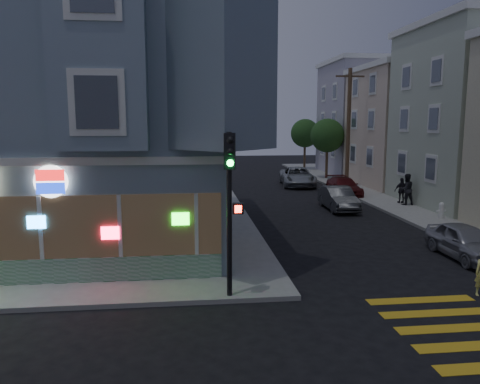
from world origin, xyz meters
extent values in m
plane|color=black|center=(0.00, 0.00, 0.00)|extent=(120.00, 120.00, 0.00)
cube|color=slate|center=(-6.00, 11.00, 5.65)|extent=(14.00, 14.00, 11.00)
cube|color=silver|center=(-6.00, 11.00, 4.00)|extent=(14.30, 14.30, 0.25)
cube|color=#196B33|center=(-6.00, 3.95, 0.55)|extent=(13.60, 0.12, 0.80)
cube|color=#382B1E|center=(-6.00, 3.95, 1.95)|extent=(13.60, 0.10, 2.00)
cylinder|color=white|center=(-4.40, 3.87, 3.40)|extent=(1.00, 0.12, 1.00)
cube|color=beige|center=(19.50, 25.00, 4.65)|extent=(12.00, 8.60, 9.00)
cube|color=#A29BAB|center=(19.50, 34.00, 5.40)|extent=(12.00, 8.60, 10.50)
cylinder|color=#4C3826|center=(12.00, 24.00, 4.65)|extent=(0.30, 0.30, 9.00)
cube|color=#4C3826|center=(12.00, 24.00, 8.55)|extent=(2.20, 0.12, 0.12)
cylinder|color=#4C3826|center=(12.20, 30.00, 1.75)|extent=(0.24, 0.24, 3.20)
sphere|color=#163F19|center=(12.20, 30.00, 3.95)|extent=(3.00, 3.00, 3.00)
cylinder|color=#4C3826|center=(12.20, 38.00, 1.75)|extent=(0.24, 0.24, 3.20)
sphere|color=#163F19|center=(12.20, 38.00, 3.95)|extent=(3.00, 3.00, 3.00)
imported|color=black|center=(13.00, 16.07, 1.10)|extent=(0.98, 0.79, 1.91)
imported|color=black|center=(13.00, 16.67, 0.94)|extent=(0.93, 0.40, 1.58)
imported|color=#9E9FA5|center=(10.27, 5.52, 0.66)|extent=(1.59, 3.89, 1.32)
imported|color=#393B3F|center=(8.60, 15.68, 0.69)|extent=(1.54, 4.22, 1.38)
imported|color=#581416|center=(10.70, 20.88, 0.64)|extent=(1.91, 4.46, 1.28)
imported|color=#92989C|center=(8.60, 26.08, 0.76)|extent=(3.05, 5.68, 1.52)
cylinder|color=black|center=(0.92, 2.30, 2.54)|extent=(0.15, 0.15, 4.77)
cube|color=black|center=(0.92, 2.09, 4.40)|extent=(0.35, 0.32, 1.00)
sphere|color=black|center=(0.92, 1.94, 4.71)|extent=(0.19, 0.19, 0.19)
sphere|color=black|center=(0.92, 1.94, 4.40)|extent=(0.19, 0.19, 0.19)
sphere|color=#19F23F|center=(0.92, 1.94, 4.08)|extent=(0.19, 0.19, 0.19)
cube|color=black|center=(1.15, 2.13, 2.78)|extent=(0.34, 0.25, 0.31)
cube|color=#FF2614|center=(1.15, 2.02, 2.78)|extent=(0.21, 0.02, 0.21)
cylinder|color=white|center=(13.00, 12.02, 0.48)|extent=(0.26, 0.26, 0.66)
sphere|color=white|center=(13.00, 12.02, 0.86)|extent=(0.28, 0.28, 0.28)
cylinder|color=white|center=(13.00, 12.02, 0.53)|extent=(0.49, 0.13, 0.13)
camera|label=1|loc=(-0.25, -10.80, 5.22)|focal=35.00mm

